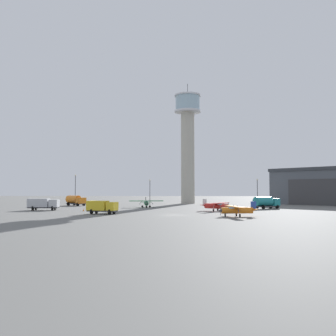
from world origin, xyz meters
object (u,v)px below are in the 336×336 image
(airplane_green, at_px, (146,203))
(truck_fuel_tanker_teal, at_px, (266,202))
(light_post_north, at_px, (150,189))
(truck_box_silver, at_px, (43,204))
(truck_fuel_tanker_orange, at_px, (75,200))
(control_tower, at_px, (188,136))
(truck_box_yellow, at_px, (102,206))
(light_post_east, at_px, (257,189))
(traffic_cone_near_left, at_px, (84,210))
(light_post_west, at_px, (75,187))
(airplane_orange, at_px, (237,210))
(airplane_red, at_px, (216,206))

(airplane_green, distance_m, truck_fuel_tanker_teal, 30.95)
(truck_fuel_tanker_teal, xyz_separation_m, light_post_north, (-31.52, 22.31, 3.14))
(truck_box_silver, distance_m, truck_fuel_tanker_orange, 24.02)
(control_tower, distance_m, truck_box_yellow, 61.10)
(control_tower, bearing_deg, airplane_green, -111.04)
(truck_fuel_tanker_orange, xyz_separation_m, light_post_east, (53.99, 4.36, 3.13))
(truck_box_silver, bearing_deg, truck_fuel_tanker_orange, 86.43)
(truck_fuel_tanker_orange, height_order, light_post_east, light_post_east)
(control_tower, relative_size, traffic_cone_near_left, 63.64)
(airplane_green, height_order, light_post_east, light_post_east)
(truck_box_silver, xyz_separation_m, light_post_north, (21.16, 31.88, 3.27))
(light_post_west, distance_m, light_post_north, 24.82)
(control_tower, bearing_deg, light_post_east, -34.36)
(truck_fuel_tanker_teal, height_order, light_post_west, light_post_west)
(truck_fuel_tanker_teal, height_order, truck_fuel_tanker_orange, truck_fuel_tanker_orange)
(truck_box_silver, distance_m, light_post_east, 60.96)
(control_tower, height_order, airplane_green, control_tower)
(truck_box_silver, bearing_deg, truck_fuel_tanker_teal, 6.38)
(truck_box_yellow, distance_m, light_post_north, 44.38)
(truck_box_yellow, relative_size, light_post_north, 0.78)
(truck_box_yellow, distance_m, light_post_west, 50.92)
(control_tower, bearing_deg, truck_box_yellow, -106.37)
(truck_fuel_tanker_teal, bearing_deg, light_post_east, 52.60)
(airplane_orange, relative_size, truck_box_silver, 1.30)
(airplane_green, distance_m, light_post_west, 32.64)
(control_tower, height_order, truck_box_silver, control_tower)
(light_post_west, xyz_separation_m, light_post_east, (57.38, -5.94, -0.89))
(airplane_orange, xyz_separation_m, airplane_red, (-2.74, 16.55, -0.02))
(light_post_east, bearing_deg, airplane_green, -156.59)
(airplane_red, bearing_deg, control_tower, 131.52)
(control_tower, distance_m, truck_fuel_tanker_orange, 43.60)
(truck_box_yellow, height_order, truck_fuel_tanker_orange, truck_fuel_tanker_orange)
(airplane_orange, distance_m, light_post_east, 47.12)
(truck_fuel_tanker_teal, xyz_separation_m, light_post_west, (-56.20, 24.76, 4.01))
(truck_box_yellow, bearing_deg, airplane_green, 91.39)
(truck_box_yellow, bearing_deg, traffic_cone_near_left, 136.64)
(truck_fuel_tanker_teal, height_order, light_post_east, light_post_east)
(truck_box_silver, bearing_deg, airplane_red, -4.85)
(light_post_west, height_order, traffic_cone_near_left, light_post_west)
(traffic_cone_near_left, bearing_deg, airplane_red, 3.67)
(airplane_red, distance_m, truck_fuel_tanker_teal, 16.51)
(airplane_green, bearing_deg, truck_fuel_tanker_teal, 71.19)
(control_tower, relative_size, truck_fuel_tanker_teal, 5.75)
(truck_box_yellow, height_order, traffic_cone_near_left, truck_box_yellow)
(truck_box_yellow, bearing_deg, airplane_orange, 1.49)
(traffic_cone_near_left, bearing_deg, truck_fuel_tanker_orange, 111.51)
(traffic_cone_near_left, bearing_deg, airplane_orange, -24.54)
(truck_box_silver, relative_size, light_post_west, 0.73)
(control_tower, relative_size, light_post_north, 5.19)
(light_post_east, xyz_separation_m, traffic_cone_near_left, (-43.52, -30.91, -4.47))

